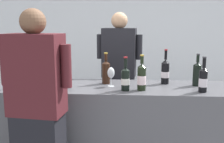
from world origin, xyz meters
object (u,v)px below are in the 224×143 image
at_px(wine_bottle_7, 68,76).
at_px(person_server, 119,83).
at_px(wine_bottle_0, 197,73).
at_px(wine_bottle_5, 45,72).
at_px(wine_bottle_2, 125,79).
at_px(wine_bottle_8, 165,72).
at_px(person_guest, 38,120).
at_px(wine_bottle_6, 106,71).
at_px(wine_bottle_1, 33,75).
at_px(wine_glass, 111,73).
at_px(wine_bottle_3, 142,77).
at_px(wine_bottle_4, 203,80).

height_order(wine_bottle_7, person_server, person_server).
height_order(wine_bottle_0, wine_bottle_5, wine_bottle_0).
distance_m(wine_bottle_2, wine_bottle_8, 0.51).
bearing_deg(person_guest, wine_bottle_5, 102.85).
bearing_deg(wine_bottle_0, wine_bottle_6, 177.99).
xyz_separation_m(wine_bottle_1, wine_glass, (0.78, 0.05, 0.01)).
relative_size(wine_bottle_3, wine_glass, 1.74).
height_order(wine_bottle_0, person_guest, person_guest).
distance_m(wine_bottle_0, wine_bottle_1, 1.64).
bearing_deg(wine_bottle_7, wine_bottle_0, 7.18).
bearing_deg(person_server, wine_bottle_7, -121.59).
bearing_deg(wine_bottle_1, wine_bottle_8, 8.84).
relative_size(wine_bottle_1, wine_bottle_5, 1.04).
distance_m(wine_bottle_2, wine_bottle_3, 0.15).
bearing_deg(wine_bottle_2, wine_bottle_6, 127.19).
bearing_deg(wine_bottle_8, wine_bottle_6, -176.87).
relative_size(wine_glass, person_guest, 0.11).
distance_m(wine_bottle_8, wine_glass, 0.58).
xyz_separation_m(wine_bottle_6, wine_glass, (0.06, -0.13, 0.00)).
xyz_separation_m(wine_bottle_2, person_server, (-0.09, 0.85, -0.24)).
bearing_deg(wine_bottle_0, person_guest, -153.60).
bearing_deg(wine_bottle_1, person_guest, -67.00).
bearing_deg(wine_bottle_1, wine_bottle_0, 4.92).
distance_m(wine_bottle_6, wine_glass, 0.14).
bearing_deg(wine_bottle_3, wine_bottle_6, 144.46).
xyz_separation_m(wine_bottle_3, person_guest, (-0.84, -0.47, -0.27)).
height_order(wine_bottle_4, person_guest, person_guest).
bearing_deg(wine_bottle_1, wine_bottle_6, 13.61).
relative_size(wine_bottle_3, person_server, 0.19).
distance_m(wine_bottle_0, wine_bottle_4, 0.25).
distance_m(wine_bottle_1, wine_bottle_4, 1.63).
relative_size(wine_bottle_2, wine_bottle_5, 0.99).
bearing_deg(wine_bottle_6, wine_bottle_4, -17.23).
height_order(wine_bottle_2, wine_bottle_6, wine_bottle_6).
relative_size(wine_bottle_1, wine_bottle_4, 1.02).
bearing_deg(wine_bottle_0, wine_bottle_5, 177.78).
relative_size(wine_bottle_6, person_guest, 0.19).
distance_m(wine_bottle_0, person_guest, 1.59).
bearing_deg(wine_bottle_5, wine_bottle_8, 0.23).
height_order(wine_bottle_4, wine_bottle_6, wine_bottle_4).
xyz_separation_m(wine_bottle_5, wine_glass, (0.71, -0.16, 0.02)).
relative_size(wine_bottle_2, wine_bottle_3, 0.95).
height_order(wine_bottle_4, wine_bottle_5, wine_bottle_4).
xyz_separation_m(wine_bottle_0, wine_bottle_3, (-0.56, -0.22, -0.00)).
xyz_separation_m(wine_bottle_3, wine_bottle_7, (-0.72, 0.06, -0.02)).
height_order(wine_bottle_1, wine_bottle_6, wine_bottle_1).
distance_m(wine_bottle_5, wine_glass, 0.73).
bearing_deg(wine_bottle_6, wine_bottle_2, -52.81).
distance_m(wine_bottle_2, wine_bottle_4, 0.71).
relative_size(wine_bottle_2, person_server, 0.18).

